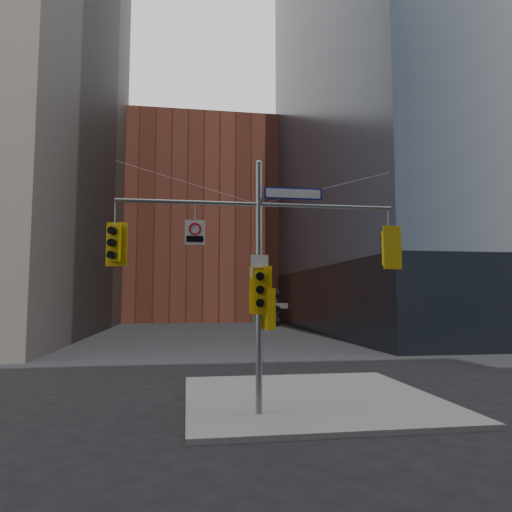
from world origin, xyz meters
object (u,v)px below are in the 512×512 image
object	(u,v)px
traffic_light_west_arm	(114,244)
street_sign_blade	(293,194)
traffic_light_pole_side	(270,309)
regulatory_sign_arm	(195,232)
signal_assembly	(259,259)
traffic_light_pole_front	(260,290)
traffic_light_east_arm	(389,248)

from	to	relation	value
traffic_light_west_arm	street_sign_blade	size ratio (longest dim) A/B	0.71
traffic_light_pole_side	street_sign_blade	xyz separation A→B (m)	(0.69, -0.02, 3.33)
regulatory_sign_arm	signal_assembly	bearing A→B (deg)	-0.36
traffic_light_west_arm	traffic_light_pole_front	distance (m)	4.18
signal_assembly	traffic_light_east_arm	world-z (taller)	signal_assembly
signal_assembly	street_sign_blade	world-z (taller)	signal_assembly
traffic_light_pole_side	regulatory_sign_arm	size ratio (longest dim) A/B	1.66
traffic_light_east_arm	traffic_light_pole_side	size ratio (longest dim) A/B	1.10
street_sign_blade	traffic_light_west_arm	bearing A→B (deg)	-179.95
traffic_light_west_arm	regulatory_sign_arm	distance (m)	2.20
regulatory_sign_arm	traffic_light_pole_side	bearing A→B (deg)	0.06
traffic_light_west_arm	traffic_light_pole_front	size ratio (longest dim) A/B	0.90
regulatory_sign_arm	traffic_light_east_arm	bearing A→B (deg)	-0.78
street_sign_blade	regulatory_sign_arm	size ratio (longest dim) A/B	2.46
traffic_light_pole_front	traffic_light_pole_side	bearing A→B (deg)	52.27
traffic_light_pole_front	street_sign_blade	distance (m)	2.99
traffic_light_west_arm	traffic_light_pole_front	world-z (taller)	traffic_light_west_arm
regulatory_sign_arm	traffic_light_west_arm	bearing A→B (deg)	178.13
signal_assembly	regulatory_sign_arm	bearing A→B (deg)	-179.36
traffic_light_pole_front	traffic_light_west_arm	bearing A→B (deg)	-172.97
traffic_light_west_arm	regulatory_sign_arm	bearing A→B (deg)	11.82
signal_assembly	traffic_light_east_arm	distance (m)	3.94
traffic_light_pole_side	street_sign_blade	world-z (taller)	street_sign_blade
traffic_light_pole_front	street_sign_blade	xyz separation A→B (m)	(1.01, 0.27, 2.80)
traffic_light_pole_side	regulatory_sign_arm	xyz separation A→B (m)	(-2.14, -0.04, 2.15)
traffic_light_west_arm	traffic_light_pole_side	size ratio (longest dim) A/B	1.05
traffic_light_east_arm	traffic_light_pole_side	xyz separation A→B (m)	(-3.59, 0.02, -1.78)
traffic_light_pole_front	signal_assembly	bearing A→B (deg)	101.31
traffic_light_west_arm	traffic_light_pole_side	xyz separation A→B (m)	(4.31, 0.01, -1.78)
signal_assembly	traffic_light_pole_front	world-z (taller)	signal_assembly
signal_assembly	traffic_light_west_arm	world-z (taller)	signal_assembly
signal_assembly	regulatory_sign_arm	world-z (taller)	signal_assembly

